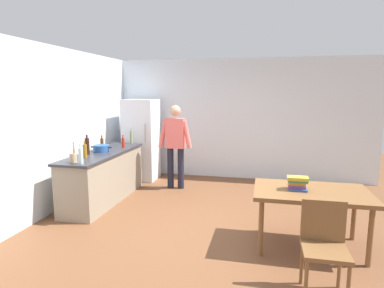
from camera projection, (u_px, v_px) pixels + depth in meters
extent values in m
plane|color=brown|center=(205.00, 228.00, 4.76)|extent=(14.00, 14.00, 0.00)
cube|color=silver|center=(229.00, 119.00, 7.44)|extent=(6.40, 0.12, 2.70)
cube|color=silver|center=(50.00, 130.00, 5.30)|extent=(0.12, 5.60, 2.70)
cube|color=gray|center=(104.00, 178.00, 5.89)|extent=(0.60, 2.12, 0.86)
cube|color=#2D2D33|center=(103.00, 153.00, 5.82)|extent=(0.64, 2.20, 0.04)
cube|color=white|center=(141.00, 140.00, 7.34)|extent=(0.70, 0.64, 1.80)
cylinder|color=#B2B2B7|center=(145.00, 133.00, 6.93)|extent=(0.02, 0.02, 0.40)
cylinder|color=#1E1E2D|center=(170.00, 168.00, 6.70)|extent=(0.13, 0.13, 0.84)
cylinder|color=#1E1E2D|center=(181.00, 168.00, 6.66)|extent=(0.13, 0.13, 0.84)
cube|color=#E56660|center=(175.00, 133.00, 6.57)|extent=(0.38, 0.22, 0.60)
sphere|color=tan|center=(175.00, 111.00, 6.49)|extent=(0.22, 0.22, 0.22)
cylinder|color=#E56660|center=(163.00, 134.00, 6.58)|extent=(0.20, 0.09, 0.55)
cylinder|color=#E56660|center=(187.00, 135.00, 6.48)|extent=(0.20, 0.09, 0.55)
cube|color=brown|center=(311.00, 192.00, 4.05)|extent=(1.40, 0.90, 0.05)
cylinder|color=brown|center=(261.00, 228.00, 3.90)|extent=(0.06, 0.06, 0.70)
cylinder|color=brown|center=(370.00, 237.00, 3.65)|extent=(0.06, 0.06, 0.70)
cylinder|color=brown|center=(262.00, 208.00, 4.58)|extent=(0.06, 0.06, 0.70)
cylinder|color=brown|center=(354.00, 215.00, 4.32)|extent=(0.06, 0.06, 0.70)
cylinder|color=brown|center=(306.00, 283.00, 2.99)|extent=(0.04, 0.04, 0.45)
cylinder|color=brown|center=(348.00, 288.00, 2.91)|extent=(0.04, 0.04, 0.45)
cylinder|color=brown|center=(302.00, 263.00, 3.33)|extent=(0.04, 0.04, 0.45)
cylinder|color=brown|center=(339.00, 267.00, 3.25)|extent=(0.04, 0.04, 0.45)
cube|color=brown|center=(325.00, 251.00, 3.08)|extent=(0.42, 0.42, 0.04)
cube|color=brown|center=(323.00, 220.00, 3.23)|extent=(0.42, 0.04, 0.42)
cylinder|color=#285193|center=(101.00, 148.00, 5.84)|extent=(0.28, 0.28, 0.12)
cube|color=black|center=(93.00, 147.00, 5.88)|extent=(0.06, 0.03, 0.02)
cube|color=black|center=(110.00, 148.00, 5.80)|extent=(0.06, 0.03, 0.02)
cylinder|color=tan|center=(73.00, 158.00, 4.94)|extent=(0.11, 0.11, 0.14)
cylinder|color=olive|center=(74.00, 149.00, 4.92)|extent=(0.02, 0.05, 0.22)
cylinder|color=olive|center=(73.00, 149.00, 4.90)|extent=(0.02, 0.04, 0.22)
cylinder|color=#B22319|center=(123.00, 143.00, 6.30)|extent=(0.06, 0.06, 0.18)
cylinder|color=#B22319|center=(123.00, 137.00, 6.28)|extent=(0.02, 0.02, 0.06)
cylinder|color=silver|center=(81.00, 156.00, 4.83)|extent=(0.07, 0.07, 0.24)
cylinder|color=silver|center=(80.00, 146.00, 4.81)|extent=(0.03, 0.03, 0.06)
cylinder|color=gray|center=(131.00, 137.00, 6.73)|extent=(0.06, 0.06, 0.26)
cylinder|color=gray|center=(131.00, 130.00, 6.71)|extent=(0.02, 0.02, 0.06)
cylinder|color=#5B3314|center=(102.00, 144.00, 6.11)|extent=(0.06, 0.06, 0.20)
cylinder|color=#5B3314|center=(102.00, 137.00, 6.09)|extent=(0.02, 0.02, 0.06)
cylinder|color=black|center=(87.00, 146.00, 5.58)|extent=(0.08, 0.08, 0.28)
cylinder|color=black|center=(87.00, 136.00, 5.55)|extent=(0.03, 0.03, 0.06)
cylinder|color=#996619|center=(85.00, 151.00, 5.28)|extent=(0.06, 0.06, 0.22)
cylinder|color=#996619|center=(84.00, 143.00, 5.26)|extent=(0.03, 0.03, 0.06)
cube|color=#284C8E|center=(298.00, 189.00, 4.06)|extent=(0.21, 0.19, 0.03)
cube|color=#753D7F|center=(297.00, 186.00, 4.07)|extent=(0.21, 0.14, 0.04)
cube|color=orange|center=(297.00, 183.00, 4.08)|extent=(0.20, 0.15, 0.04)
cube|color=#387A47|center=(298.00, 181.00, 4.06)|extent=(0.23, 0.15, 0.03)
cube|color=gold|center=(298.00, 178.00, 4.04)|extent=(0.25, 0.15, 0.04)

